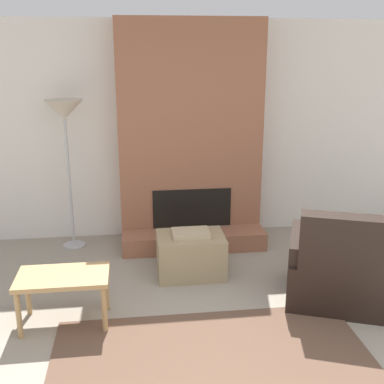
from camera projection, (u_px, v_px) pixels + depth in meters
The scene contains 7 objects.
wall_back at pixel (188, 131), 5.86m from camera, with size 7.16×0.06×2.60m, color silver.
fireplace at pixel (190, 142), 5.65m from camera, with size 1.67×0.76×2.60m.
ottoman at pixel (191, 254), 4.97m from camera, with size 0.69×0.49×0.49m.
armchair at pixel (339, 272), 4.42m from camera, with size 1.16×1.12×0.93m.
side_table at pixel (63, 282), 4.04m from camera, with size 0.76×0.45×0.45m.
floor_lamp_left at pixel (64, 116), 5.30m from camera, with size 0.43×0.43×1.73m.
area_rug at pixel (214, 364), 3.60m from camera, with size 2.45×1.44×0.01m, color brown.
Camera 1 is at (-0.69, -2.50, 2.29)m, focal length 45.00 mm.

